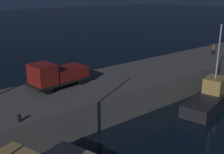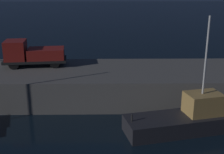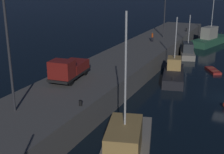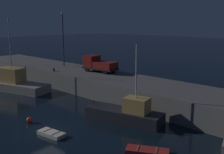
{
  "view_description": "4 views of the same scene",
  "coord_description": "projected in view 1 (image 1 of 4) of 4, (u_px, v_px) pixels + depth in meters",
  "views": [
    {
      "loc": [
        -20.2,
        -6.97,
        11.28
      ],
      "look_at": [
        -3.68,
        13.43,
        3.03
      ],
      "focal_mm": 44.75,
      "sensor_mm": 36.0,
      "label": 1
    },
    {
      "loc": [
        -1.69,
        -12.28,
        10.15
      ],
      "look_at": [
        -1.34,
        11.9,
        2.53
      ],
      "focal_mm": 48.24,
      "sensor_mm": 36.0,
      "label": 2
    },
    {
      "loc": [
        -34.97,
        -2.16,
        12.97
      ],
      "look_at": [
        -6.92,
        11.05,
        2.96
      ],
      "focal_mm": 49.74,
      "sensor_mm": 36.0,
      "label": 3
    },
    {
      "loc": [
        21.53,
        -13.44,
        10.3
      ],
      "look_at": [
        -3.46,
        12.67,
        2.88
      ],
      "focal_mm": 43.3,
      "sensor_mm": 36.0,
      "label": 4
    }
  ],
  "objects": [
    {
      "name": "pier_quay",
      "position": [
        135.0,
        85.0,
        30.58
      ],
      "size": [
        78.84,
        8.0,
        2.6
      ],
      "color": "#5B5956",
      "rests_on": "ground"
    },
    {
      "name": "fishing_boat_white",
      "position": [
        210.0,
        98.0,
        28.08
      ],
      "size": [
        8.69,
        4.39,
        8.1
      ],
      "color": "#232328",
      "rests_on": "ground"
    },
    {
      "name": "utility_truck",
      "position": [
        57.0,
        75.0,
        25.55
      ],
      "size": [
        5.95,
        2.9,
        2.46
      ],
      "color": "black",
      "rests_on": "pier_quay"
    },
    {
      "name": "dockworker",
      "position": [
        213.0,
        48.0,
        38.47
      ],
      "size": [
        0.41,
        0.41,
        1.59
      ],
      "color": "black",
      "rests_on": "pier_quay"
    },
    {
      "name": "bollard_central",
      "position": [
        19.0,
        118.0,
        19.12
      ],
      "size": [
        0.28,
        0.28,
        0.48
      ],
      "primitive_type": "cylinder",
      "color": "black",
      "rests_on": "pier_quay"
    }
  ]
}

